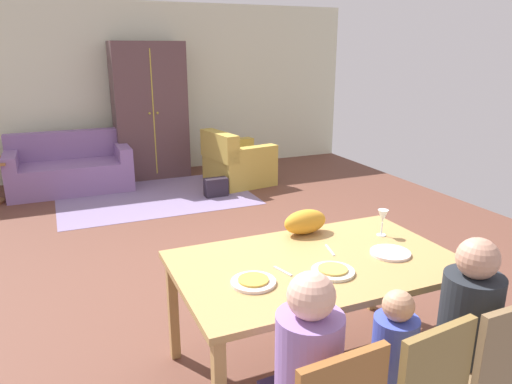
{
  "coord_description": "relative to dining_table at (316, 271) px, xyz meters",
  "views": [
    {
      "loc": [
        -1.58,
        -3.89,
        2.0
      ],
      "look_at": [
        -0.07,
        -0.39,
        0.85
      ],
      "focal_mm": 33.54,
      "sensor_mm": 36.0,
      "label": 1
    }
  ],
  "objects": [
    {
      "name": "back_wall",
      "position": [
        0.19,
        5.69,
        0.66
      ],
      "size": [
        6.93,
        0.1,
        2.7
      ],
      "primitive_type": "cube",
      "color": "beige",
      "rests_on": "ground_plane"
    },
    {
      "name": "plate_near_man",
      "position": [
        -0.47,
        -0.12,
        0.08
      ],
      "size": [
        0.25,
        0.25,
        0.02
      ],
      "primitive_type": "cylinder",
      "color": "white",
      "rests_on": "dining_table"
    },
    {
      "name": "cat",
      "position": [
        0.15,
        0.42,
        0.15
      ],
      "size": [
        0.33,
        0.18,
        0.17
      ],
      "primitive_type": "ellipsoid",
      "rotation": [
        0.0,
        0.0,
        0.05
      ],
      "color": "orange",
      "rests_on": "dining_table"
    },
    {
      "name": "ground_plane",
      "position": [
        0.19,
        2.31,
        -0.7
      ],
      "size": [
        6.93,
        6.65,
        0.02
      ],
      "primitive_type": "cube",
      "color": "brown"
    },
    {
      "name": "fork",
      "position": [
        -0.26,
        -0.05,
        0.07
      ],
      "size": [
        0.06,
        0.15,
        0.01
      ],
      "primitive_type": "cube",
      "rotation": [
        0.0,
        0.0,
        0.27
      ],
      "color": "silver",
      "rests_on": "dining_table"
    },
    {
      "name": "pizza_near_man",
      "position": [
        -0.47,
        -0.12,
        0.09
      ],
      "size": [
        0.17,
        0.17,
        0.01
      ],
      "primitive_type": "cylinder",
      "color": "gold",
      "rests_on": "plate_near_man"
    },
    {
      "name": "person_woman",
      "position": [
        0.47,
        -0.71,
        -0.18
      ],
      "size": [
        0.3,
        0.4,
        1.11
      ],
      "color": "#373A43",
      "rests_on": "ground_plane"
    },
    {
      "name": "couch",
      "position": [
        -1.22,
        4.98,
        -0.39
      ],
      "size": [
        1.68,
        0.86,
        0.82
      ],
      "color": "#846198",
      "rests_on": "ground_plane"
    },
    {
      "name": "plate_near_child",
      "position": [
        0.0,
        -0.18,
        0.08
      ],
      "size": [
        0.25,
        0.25,
        0.02
      ],
      "primitive_type": "cylinder",
      "color": "silver",
      "rests_on": "dining_table"
    },
    {
      "name": "armoire",
      "position": [
        0.05,
        5.3,
        0.36
      ],
      "size": [
        1.1,
        0.59,
        2.1
      ],
      "color": "#53383B",
      "rests_on": "ground_plane"
    },
    {
      "name": "knife",
      "position": [
        0.15,
        0.1,
        0.07
      ],
      "size": [
        0.05,
        0.17,
        0.01
      ],
      "primitive_type": "cube",
      "rotation": [
        0.0,
        0.0,
        -0.24
      ],
      "color": "silver",
      "rests_on": "dining_table"
    },
    {
      "name": "pizza_near_child",
      "position": [
        0.0,
        -0.18,
        0.09
      ],
      "size": [
        0.17,
        0.17,
        0.01
      ],
      "primitive_type": "cylinder",
      "color": "gold",
      "rests_on": "plate_near_child"
    },
    {
      "name": "dining_chair_woman",
      "position": [
        0.47,
        -0.88,
        -0.2
      ],
      "size": [
        0.43,
        0.43,
        0.87
      ],
      "color": "olive",
      "rests_on": "ground_plane"
    },
    {
      "name": "handbag",
      "position": [
        0.63,
        3.82,
        -0.56
      ],
      "size": [
        0.32,
        0.16,
        0.26
      ],
      "primitive_type": "cube",
      "color": "#271F2B",
      "rests_on": "ground_plane"
    },
    {
      "name": "plate_near_woman",
      "position": [
        0.47,
        -0.1,
        0.08
      ],
      "size": [
        0.25,
        0.25,
        0.02
      ],
      "primitive_type": "cylinder",
      "color": "silver",
      "rests_on": "dining_table"
    },
    {
      "name": "dining_table",
      "position": [
        0.0,
        0.0,
        0.0
      ],
      "size": [
        1.71,
        1.05,
        0.76
      ],
      "color": "tan",
      "rests_on": "ground_plane"
    },
    {
      "name": "person_child",
      "position": [
        -0.0,
        -0.71,
        -0.26
      ],
      "size": [
        0.22,
        0.3,
        0.92
      ],
      "color": "#2E4144",
      "rests_on": "ground_plane"
    },
    {
      "name": "armchair",
      "position": [
        1.12,
        4.31,
        -0.37
      ],
      "size": [
        0.99,
        0.98,
        0.82
      ],
      "color": "gold",
      "rests_on": "ground_plane"
    },
    {
      "name": "wine_glass",
      "position": [
        0.62,
        0.18,
        0.2
      ],
      "size": [
        0.07,
        0.07,
        0.19
      ],
      "color": "silver",
      "rests_on": "dining_table"
    },
    {
      "name": "area_rug",
      "position": [
        -0.17,
        4.12,
        -0.69
      ],
      "size": [
        2.6,
        1.8,
        0.01
      ],
      "primitive_type": "cube",
      "color": "gray",
      "rests_on": "ground_plane"
    }
  ]
}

